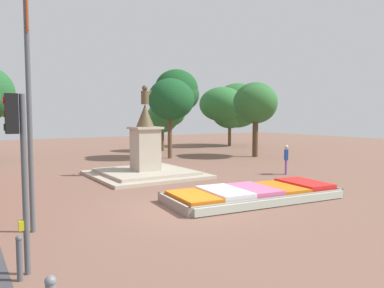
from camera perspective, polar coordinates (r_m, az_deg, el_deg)
ground_plane at (r=13.41m, az=-0.68°, el=-9.90°), size 90.63×90.63×0.00m
flower_planter at (r=15.02m, az=9.51°, el=-7.51°), size 7.21×3.49×0.52m
statue_monument at (r=20.61m, az=-7.10°, el=-2.48°), size 5.60×5.60×4.94m
traffic_light_near_crossing at (r=8.32m, az=-24.97°, el=-1.08°), size 0.41×0.29×3.73m
banner_pole at (r=11.36m, az=-23.66°, el=8.02°), size 0.14×1.23×7.45m
pedestrian_with_handbag at (r=21.66m, az=14.16°, el=-2.00°), size 0.45×0.42×1.66m
kerb_bollard_mid_a at (r=8.50m, az=-24.81°, el=-15.38°), size 0.13×0.13×0.93m
park_tree_far_left at (r=30.73m, az=9.71°, el=6.28°), size 4.01×4.35×6.01m
park_tree_behind_statue at (r=35.07m, az=-4.03°, el=4.51°), size 3.48×3.51×5.04m
park_tree_far_right at (r=29.16m, az=-2.62°, el=7.54°), size 4.49×4.09×6.92m
park_tree_mid_canopy at (r=41.11m, az=6.00°, el=5.71°), size 7.11×5.64×6.86m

